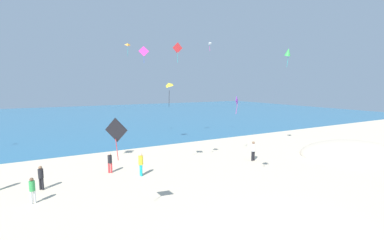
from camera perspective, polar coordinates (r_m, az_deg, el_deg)
ground_plane at (r=18.80m, az=-3.06°, el=-11.23°), size 120.00×120.00×0.00m
ocean_water at (r=55.28m, az=-20.76°, el=0.69°), size 120.00×60.00×0.05m
dune_mound at (r=27.55m, az=30.86°, el=-6.26°), size 9.79×6.85×2.06m
person_1 at (r=18.13m, az=-11.06°, el=-9.08°), size 0.31×0.31×1.57m
person_3 at (r=16.06m, az=-31.37°, el=-12.62°), size 0.36×0.36×1.39m
person_5 at (r=21.84m, az=13.15°, el=-6.27°), size 0.33×0.33×1.59m
person_6 at (r=19.26m, az=-17.40°, el=-8.53°), size 0.36×0.36×1.44m
person_8 at (r=17.83m, az=-29.98°, el=-10.49°), size 0.40×0.40×1.43m
kite_magenta at (r=25.07m, az=-10.43°, el=14.41°), size 0.94×0.28×1.52m
kite_white at (r=29.91m, az=3.78°, el=16.31°), size 0.60×0.57×1.00m
kite_green at (r=26.06m, az=20.13°, el=13.66°), size 0.56×0.69×1.69m
kite_yellow at (r=18.55m, az=-5.14°, el=7.63°), size 0.61×0.71×1.73m
kite_purple at (r=22.76m, az=9.70°, el=4.04°), size 0.61×0.50×1.53m
kite_black at (r=11.20m, az=-16.12°, el=-2.27°), size 0.76×0.74×1.81m
kite_orange at (r=29.43m, az=-13.79°, el=15.65°), size 0.50×0.40×1.39m
kite_red at (r=29.41m, az=-3.16°, el=15.30°), size 1.16×0.23×2.14m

